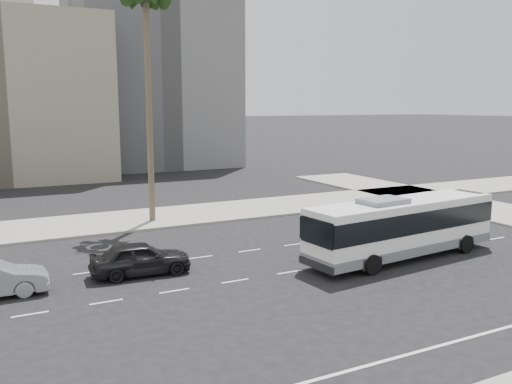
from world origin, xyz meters
TOP-DOWN VIEW (x-y plane):
  - ground at (0.00, 0.00)m, footprint 700.00×700.00m
  - sidewalk_north at (0.00, 15.50)m, footprint 120.00×7.00m
  - midrise_gray_center at (8.00, 52.00)m, footprint 20.00×20.00m
  - civic_tower at (-2.00, 250.00)m, footprint 42.00×42.00m
  - highrise_right at (45.00, 230.00)m, footprint 26.00×26.00m
  - highrise_far at (70.00, 260.00)m, footprint 22.00×22.00m
  - city_bus at (6.77, -0.51)m, footprint 12.15×3.86m
  - car_a at (-6.69, 3.04)m, footprint 2.28×4.99m
  - palm_near at (-2.81, 14.42)m, footprint 4.97×4.97m

SIDE VIEW (x-z plane):
  - ground at x=0.00m, z-range 0.00..0.00m
  - sidewalk_north at x=0.00m, z-range 0.00..0.15m
  - car_a at x=-6.69m, z-range 0.00..1.66m
  - city_bus at x=6.77m, z-range 0.09..3.52m
  - midrise_gray_center at x=8.00m, z-range 0.00..26.00m
  - palm_near at x=-2.81m, z-range 6.79..23.53m
  - highrise_far at x=70.00m, z-range 0.00..60.00m
  - highrise_right at x=45.00m, z-range 0.00..70.00m
  - civic_tower at x=-2.00m, z-range -25.67..103.33m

